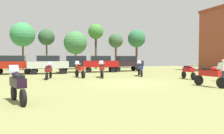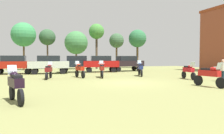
{
  "view_description": "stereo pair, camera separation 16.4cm",
  "coord_description": "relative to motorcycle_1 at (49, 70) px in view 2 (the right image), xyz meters",
  "views": [
    {
      "loc": [
        -6.02,
        -14.03,
        1.79
      ],
      "look_at": [
        0.37,
        4.84,
        0.93
      ],
      "focal_mm": 34.66,
      "sensor_mm": 36.0,
      "label": 1
    },
    {
      "loc": [
        -5.87,
        -14.08,
        1.79
      ],
      "look_at": [
        0.37,
        4.84,
        0.93
      ],
      "focal_mm": 34.66,
      "sensor_mm": 36.0,
      "label": 2
    }
  ],
  "objects": [
    {
      "name": "ground_plane",
      "position": [
        5.25,
        -4.68,
        -0.72
      ],
      "size": [
        44.0,
        52.0,
        0.02
      ],
      "color": "olive"
    },
    {
      "name": "motorcycle_1",
      "position": [
        0.0,
        0.0,
        0.0
      ],
      "size": [
        0.77,
        2.17,
        1.44
      ],
      "rotation": [
        0.0,
        0.0,
        -0.24
      ],
      "color": "black",
      "rests_on": "ground"
    },
    {
      "name": "motorcycle_2",
      "position": [
        -1.57,
        -9.54,
        0.01
      ],
      "size": [
        0.84,
        2.09,
        1.47
      ],
      "rotation": [
        0.0,
        0.0,
        0.31
      ],
      "color": "black",
      "rests_on": "ground"
    },
    {
      "name": "motorcycle_3",
      "position": [
        8.51,
        0.17,
        0.03
      ],
      "size": [
        0.85,
        2.18,
        1.51
      ],
      "rotation": [
        0.0,
        0.0,
        -0.3
      ],
      "color": "black",
      "rests_on": "ground"
    },
    {
      "name": "motorcycle_4",
      "position": [
        2.68,
        0.43,
        0.01
      ],
      "size": [
        0.72,
        2.14,
        1.48
      ],
      "rotation": [
        0.0,
        0.0,
        0.2
      ],
      "color": "black",
      "rests_on": "ground"
    },
    {
      "name": "motorcycle_5",
      "position": [
        4.54,
        -0.21,
        0.03
      ],
      "size": [
        0.73,
        2.24,
        1.51
      ],
      "rotation": [
        0.0,
        0.0,
        -0.21
      ],
      "color": "black",
      "rests_on": "ground"
    },
    {
      "name": "motorcycle_6",
      "position": [
        10.96,
        -3.87,
        -0.0
      ],
      "size": [
        0.66,
        2.12,
        1.44
      ],
      "rotation": [
        0.0,
        0.0,
        2.99
      ],
      "color": "black",
      "rests_on": "ground"
    },
    {
      "name": "motorcycle_7",
      "position": [
        9.09,
        -8.22,
        0.02
      ],
      "size": [
        0.68,
        2.27,
        1.49
      ],
      "rotation": [
        0.0,
        0.0,
        3.3
      ],
      "color": "black",
      "rests_on": "ground"
    },
    {
      "name": "car_1",
      "position": [
        6.41,
        6.93,
        0.46
      ],
      "size": [
        4.53,
        2.44,
        2.0
      ],
      "rotation": [
        0.0,
        0.0,
        1.42
      ],
      "color": "black",
      "rests_on": "ground"
    },
    {
      "name": "car_2",
      "position": [
        -3.39,
        6.7,
        0.46
      ],
      "size": [
        4.37,
        1.98,
        2.0
      ],
      "rotation": [
        0.0,
        0.0,
        1.53
      ],
      "color": "black",
      "rests_on": "ground"
    },
    {
      "name": "car_3",
      "position": [
        0.22,
        6.02,
        0.46
      ],
      "size": [
        4.41,
        2.07,
        2.0
      ],
      "rotation": [
        0.0,
        0.0,
        1.51
      ],
      "color": "black",
      "rests_on": "ground"
    },
    {
      "name": "car_4",
      "position": [
        10.13,
        7.67,
        0.46
      ],
      "size": [
        4.38,
        2.01,
        2.0
      ],
      "rotation": [
        0.0,
        0.0,
        1.62
      ],
      "color": "black",
      "rests_on": "ground"
    },
    {
      "name": "car_6",
      "position": [
        3.6,
        7.69,
        0.46
      ],
      "size": [
        4.57,
        2.59,
        2.0
      ],
      "rotation": [
        0.0,
        0.0,
        1.38
      ],
      "color": "black",
      "rests_on": "ground"
    },
    {
      "name": "person_1",
      "position": [
        12.22,
        -6.14,
        0.25
      ],
      "size": [
        0.36,
        0.36,
        1.65
      ],
      "rotation": [
        0.0,
        0.0,
        4.64
      ],
      "color": "#1F3240",
      "rests_on": "ground"
    },
    {
      "name": "tree_1",
      "position": [
        11.46,
        15.42,
        3.86
      ],
      "size": [
        2.44,
        2.44,
        5.86
      ],
      "color": "brown",
      "rests_on": "ground"
    },
    {
      "name": "tree_2",
      "position": [
        7.85,
        14.75,
        5.1
      ],
      "size": [
        2.42,
        2.42,
        7.16
      ],
      "color": "#4C3C30",
      "rests_on": "ground"
    },
    {
      "name": "tree_3",
      "position": [
        4.58,
        14.61,
        3.36
      ],
      "size": [
        3.56,
        3.56,
        5.87
      ],
      "color": "brown",
      "rests_on": "ground"
    },
    {
      "name": "tree_4",
      "position": [
        -2.88,
        14.12,
        4.3
      ],
      "size": [
        3.39,
        3.39,
        6.72
      ],
      "color": "brown",
      "rests_on": "ground"
    },
    {
      "name": "tree_5",
      "position": [
        0.38,
        15.96,
        4.16
      ],
      "size": [
        2.48,
        2.48,
        6.16
      ],
      "color": "brown",
      "rests_on": "ground"
    },
    {
      "name": "tree_7",
      "position": [
        15.22,
        15.26,
        4.31
      ],
      "size": [
        3.04,
        3.04,
        6.6
      ],
      "color": "brown",
      "rests_on": "ground"
    }
  ]
}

